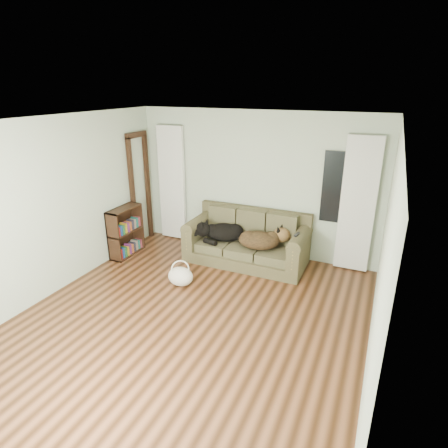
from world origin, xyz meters
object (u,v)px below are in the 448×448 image
at_px(sofa, 246,238).
at_px(dog_shepherd, 262,240).
at_px(dog_black_lab, 222,233).
at_px(tote_bag, 181,276).
at_px(bookshelf, 126,229).

height_order(sofa, dog_shepherd, sofa).
bearing_deg(sofa, dog_black_lab, -178.21).
bearing_deg(dog_black_lab, sofa, -8.14).
height_order(sofa, dog_black_lab, sofa).
relative_size(sofa, tote_bag, 5.07).
bearing_deg(sofa, bookshelf, -164.13).
height_order(dog_black_lab, dog_shepherd, dog_shepherd).
xyz_separation_m(sofa, bookshelf, (-2.14, -0.61, 0.05)).
bearing_deg(bookshelf, dog_shepherd, 5.25).
xyz_separation_m(dog_shepherd, bookshelf, (-2.45, -0.54, 0.01)).
distance_m(sofa, dog_black_lab, 0.46).
xyz_separation_m(dog_shepherd, tote_bag, (-0.95, -1.15, -0.33)).
relative_size(dog_black_lab, tote_bag, 1.72).
xyz_separation_m(sofa, dog_black_lab, (-0.46, -0.01, 0.03)).
bearing_deg(dog_shepherd, sofa, -22.63).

